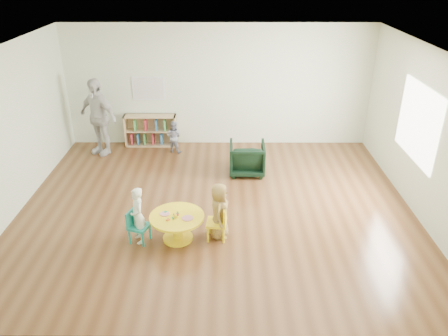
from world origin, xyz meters
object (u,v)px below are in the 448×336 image
object	(u,v)px
kid_chair_left	(137,225)
toddler	(174,137)
bookshelf	(150,130)
adult_caretaker	(98,117)
activity_table	(177,223)
child_right	(219,211)
child_left	(138,216)
kid_chair_right	(219,222)
armchair	(247,158)

from	to	relation	value
kid_chair_left	toddler	size ratio (longest dim) A/B	0.74
bookshelf	adult_caretaker	size ratio (longest dim) A/B	0.69
activity_table	child_right	bearing A→B (deg)	6.68
child_left	child_right	world-z (taller)	child_right
toddler	adult_caretaker	world-z (taller)	adult_caretaker
activity_table	child_left	bearing A→B (deg)	-175.60
activity_table	kid_chair_right	xyz separation A→B (m)	(0.66, 0.02, 0.01)
armchair	adult_caretaker	bearing A→B (deg)	-16.34
kid_chair_right	adult_caretaker	bearing A→B (deg)	44.28
kid_chair_left	child_right	bearing A→B (deg)	114.89
activity_table	child_right	xyz separation A→B (m)	(0.67, 0.08, 0.17)
toddler	bookshelf	bearing A→B (deg)	-13.34
armchair	child_left	size ratio (longest dim) A/B	0.78
child_right	adult_caretaker	world-z (taller)	adult_caretaker
adult_caretaker	child_left	bearing A→B (deg)	-36.03
activity_table	child_right	distance (m)	0.69
kid_chair_right	adult_caretaker	size ratio (longest dim) A/B	0.33
child_left	child_right	size ratio (longest dim) A/B	0.99
armchair	kid_chair_right	bearing A→B (deg)	78.00
child_left	toddler	xyz separation A→B (m)	(0.18, 3.51, -0.10)
kid_chair_left	child_left	world-z (taller)	child_left
armchair	toddler	distance (m)	1.96
child_right	kid_chair_left	bearing A→B (deg)	100.71
armchair	toddler	world-z (taller)	toddler
armchair	adult_caretaker	world-z (taller)	adult_caretaker
kid_chair_right	armchair	xyz separation A→B (m)	(0.54, 2.35, 0.02)
activity_table	toddler	size ratio (longest dim) A/B	1.16
activity_table	kid_chair_right	distance (m)	0.66
adult_caretaker	kid_chair_right	bearing A→B (deg)	-20.13
armchair	child_right	bearing A→B (deg)	77.75
bookshelf	adult_caretaker	xyz separation A→B (m)	(-1.06, -0.47, 0.50)
child_right	toddler	distance (m)	3.55
child_left	kid_chair_left	bearing A→B (deg)	-108.02
activity_table	armchair	xyz separation A→B (m)	(1.21, 2.37, 0.03)
bookshelf	child_left	distance (m)	3.93
kid_chair_left	bookshelf	xyz separation A→B (m)	(-0.39, 3.91, 0.07)
armchair	child_right	world-z (taller)	child_right
kid_chair_left	adult_caretaker	size ratio (longest dim) A/B	0.32
activity_table	adult_caretaker	bearing A→B (deg)	121.45
activity_table	kid_chair_left	distance (m)	0.63
activity_table	child_left	distance (m)	0.63
kid_chair_left	adult_caretaker	xyz separation A→B (m)	(-1.45, 3.45, 0.58)
kid_chair_right	toddler	bearing A→B (deg)	22.68
child_right	toddler	size ratio (longest dim) A/B	1.27
activity_table	bookshelf	xyz separation A→B (m)	(-1.02, 3.86, 0.07)
bookshelf	adult_caretaker	world-z (taller)	adult_caretaker
child_right	adult_caretaker	distance (m)	4.32
armchair	child_right	xyz separation A→B (m)	(-0.54, -2.29, 0.14)
kid_chair_left	toddler	world-z (taller)	toddler
kid_chair_left	toddler	xyz separation A→B (m)	(0.21, 3.51, 0.08)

